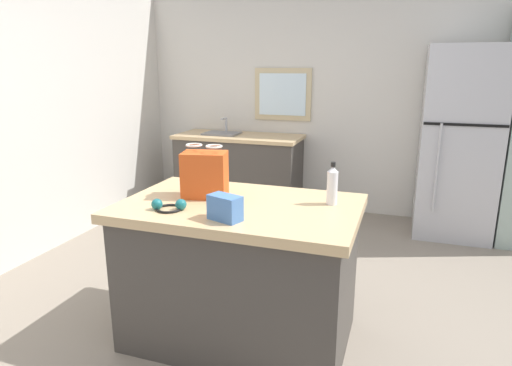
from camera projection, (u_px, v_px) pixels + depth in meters
ground at (276, 326)px, 2.94m from camera, size 6.37×6.37×0.00m
back_wall at (343, 97)px, 5.03m from camera, size 4.83×0.13×2.67m
kitchen_island at (240, 271)px, 2.73m from camera, size 1.40×0.90×0.89m
refrigerator at (459, 143)px, 4.37m from camera, size 0.72×0.73×1.87m
sink_counter at (239, 171)px, 5.27m from camera, size 1.46×0.64×1.08m
shopping_bag at (205, 174)px, 2.72m from camera, size 0.30×0.24×0.33m
small_box at (225, 208)px, 2.32m from camera, size 0.20×0.15×0.13m
bottle at (332, 185)px, 2.57m from camera, size 0.06×0.06×0.25m
ear_defenders at (169, 206)px, 2.50m from camera, size 0.19×0.19×0.06m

